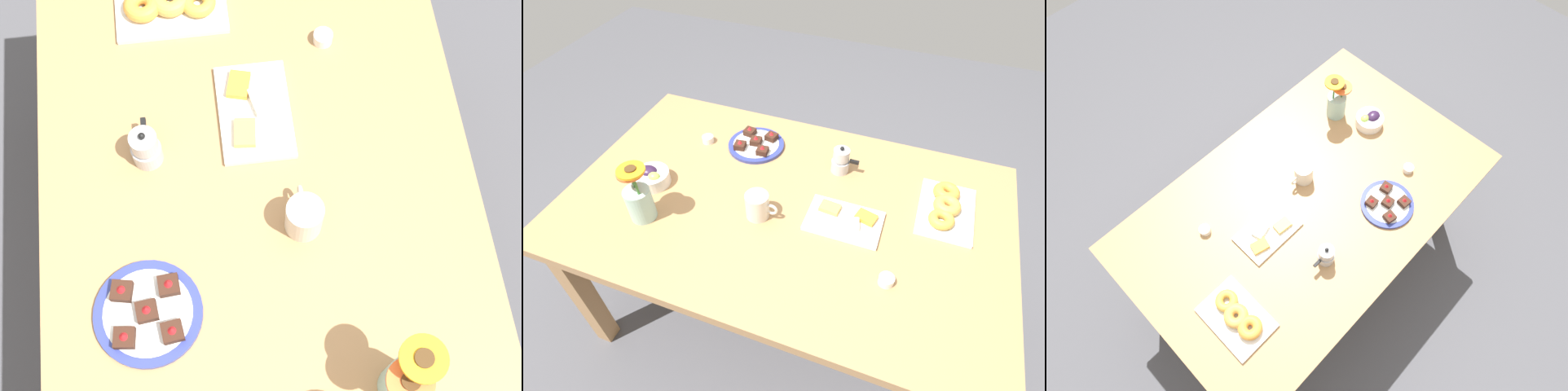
{
  "view_description": "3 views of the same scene",
  "coord_description": "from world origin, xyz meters",
  "views": [
    {
      "loc": [
        -0.6,
        0.08,
        2.27
      ],
      "look_at": [
        0.0,
        0.0,
        0.78
      ],
      "focal_mm": 50.0,
      "sensor_mm": 36.0,
      "label": 1
    },
    {
      "loc": [
        0.36,
        -0.96,
        1.82
      ],
      "look_at": [
        0.0,
        0.0,
        0.78
      ],
      "focal_mm": 28.0,
      "sensor_mm": 36.0,
      "label": 2
    },
    {
      "loc": [
        0.57,
        0.55,
        2.35
      ],
      "look_at": [
        0.0,
        0.0,
        0.78
      ],
      "focal_mm": 28.0,
      "sensor_mm": 36.0,
      "label": 3
    }
  ],
  "objects": [
    {
      "name": "ground_plane",
      "position": [
        0.0,
        0.0,
        0.0
      ],
      "size": [
        6.0,
        6.0,
        0.0
      ],
      "primitive_type": "plane",
      "color": "#4C4C51"
    },
    {
      "name": "croissant_platter",
      "position": [
        0.55,
        0.16,
        0.76
      ],
      "size": [
        0.19,
        0.28,
        0.05
      ],
      "color": "white",
      "rests_on": "dining_table"
    },
    {
      "name": "coffee_mug",
      "position": [
        -0.07,
        -0.09,
        0.79
      ],
      "size": [
        0.12,
        0.08,
        0.1
      ],
      "color": "beige",
      "rests_on": "dining_table"
    },
    {
      "name": "jam_cup_berry",
      "position": [
        0.41,
        -0.21,
        0.76
      ],
      "size": [
        0.05,
        0.05,
        0.03
      ],
      "color": "white",
      "rests_on": "dining_table"
    },
    {
      "name": "flower_vase",
      "position": [
        -0.44,
        -0.23,
        0.82
      ],
      "size": [
        0.12,
        0.11,
        0.24
      ],
      "color": "#99C1B7",
      "rests_on": "dining_table"
    },
    {
      "name": "cheese_platter",
      "position": [
        0.23,
        -0.01,
        0.75
      ],
      "size": [
        0.26,
        0.17,
        0.03
      ],
      "color": "white",
      "rests_on": "dining_table"
    },
    {
      "name": "dessert_plate",
      "position": [
        -0.23,
        0.27,
        0.75
      ],
      "size": [
        0.23,
        0.23,
        0.05
      ],
      "color": "navy",
      "rests_on": "dining_table"
    },
    {
      "name": "dining_table",
      "position": [
        0.0,
        0.0,
        0.65
      ],
      "size": [
        1.6,
        1.0,
        0.74
      ],
      "color": "#A87A4C",
      "rests_on": "ground_plane"
    },
    {
      "name": "moka_pot",
      "position": [
        0.14,
        0.24,
        0.79
      ],
      "size": [
        0.11,
        0.07,
        0.12
      ],
      "color": "#B7B7BC",
      "rests_on": "dining_table"
    }
  ]
}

